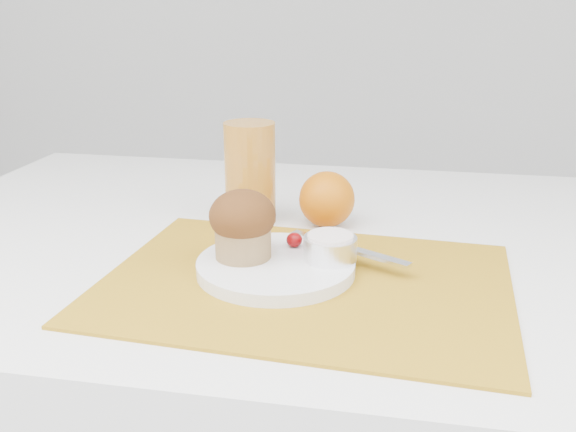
% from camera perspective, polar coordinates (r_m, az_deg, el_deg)
% --- Properties ---
extents(placemat, '(0.50, 0.38, 0.00)m').
position_cam_1_polar(placemat, '(0.77, 1.54, -5.92)').
color(placemat, '#AF7D18').
rests_on(placemat, table).
extents(plate, '(0.21, 0.21, 0.02)m').
position_cam_1_polar(plate, '(0.79, -1.09, -4.49)').
color(plate, white).
rests_on(plate, placemat).
extents(ramekin, '(0.08, 0.08, 0.03)m').
position_cam_1_polar(ramekin, '(0.78, 3.76, -2.87)').
color(ramekin, white).
rests_on(ramekin, plate).
extents(cream, '(0.07, 0.07, 0.01)m').
position_cam_1_polar(cream, '(0.78, 3.79, -1.89)').
color(cream, white).
rests_on(cream, ramekin).
extents(raspberry_near, '(0.02, 0.02, 0.02)m').
position_cam_1_polar(raspberry_near, '(0.82, 0.56, -2.13)').
color(raspberry_near, '#540203').
rests_on(raspberry_near, plate).
extents(raspberry_far, '(0.02, 0.02, 0.02)m').
position_cam_1_polar(raspberry_far, '(0.82, 2.93, -2.27)').
color(raspberry_far, '#5B0215').
rests_on(raspberry_far, plate).
extents(butter_knife, '(0.16, 0.10, 0.00)m').
position_cam_1_polar(butter_knife, '(0.82, 5.35, -2.86)').
color(butter_knife, silver).
rests_on(butter_knife, plate).
extents(orange, '(0.08, 0.08, 0.08)m').
position_cam_1_polar(orange, '(0.95, 3.47, 1.51)').
color(orange, '#D56A07').
rests_on(orange, table).
extents(juice_glass, '(0.09, 0.09, 0.15)m').
position_cam_1_polar(juice_glass, '(0.96, -3.39, 3.84)').
color(juice_glass, '#BF7A23').
rests_on(juice_glass, table).
extents(muffin, '(0.08, 0.08, 0.09)m').
position_cam_1_polar(muffin, '(0.78, -4.06, -0.68)').
color(muffin, '#9E7B4C').
rests_on(muffin, plate).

